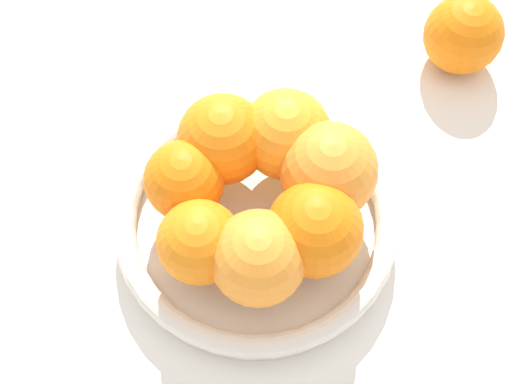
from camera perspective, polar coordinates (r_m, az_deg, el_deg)
ground_plane at (r=0.66m, az=-0.00°, el=-3.12°), size 4.00×4.00×0.00m
fruit_bowl at (r=0.64m, az=-0.00°, el=-2.39°), size 0.25×0.25×0.04m
orange_pile at (r=0.59m, az=0.66°, el=0.23°), size 0.19×0.20×0.08m
stray_orange at (r=0.76m, az=16.26°, el=12.00°), size 0.08×0.08×0.08m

